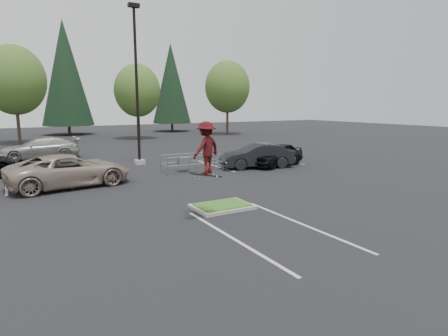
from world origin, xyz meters
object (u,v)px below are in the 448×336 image
decid_b (14,82)px  car_far_silver (40,148)px  light_pole (137,95)px  conif_c (171,84)px  car_l_tan (70,171)px  car_r_black (276,154)px  decid_c (137,92)px  car_r_charc (257,156)px  decid_d (227,89)px  cart_corral (186,161)px  skateboarder (206,148)px  conif_b (65,73)px

decid_b → car_far_silver: size_ratio=1.79×
light_pole → conif_c: (13.50, 27.50, 2.29)m
car_l_tan → car_r_black: car_l_tan is taller
decid_c → car_r_charc: 23.28m
decid_c → decid_d: (12.00, 0.50, 0.66)m
light_pole → cart_corral: bearing=-68.2°
car_far_silver → decid_c: bearing=137.7°
conif_c → skateboarder: bearing=-110.6°
decid_d → cart_corral: (-15.90, -22.32, -5.27)m
decid_b → cart_corral: bearing=-70.2°
decid_b → car_far_silver: 13.63m
conif_b → conif_c: size_ratio=1.16×
light_pole → car_r_black: (7.50, -5.00, -3.82)m
decid_b → decid_d: bearing=-0.5°
conif_b → light_pole: bearing=-89.0°
conif_b → car_r_black: (8.00, -33.50, -7.10)m
decid_c → car_r_charc: decid_c is taller
light_pole → car_r_charc: 8.69m
car_r_charc → car_far_silver: bearing=-120.0°
conif_c → car_r_black: 33.61m
car_l_tan → car_r_black: (12.50, 0.00, -0.05)m
decid_b → cart_corral: size_ratio=2.66×
cart_corral → car_far_silver: car_far_silver is taller
light_pole → decid_c: size_ratio=1.21×
light_pole → cart_corral: light_pole is taller
skateboarder → car_r_charc: size_ratio=0.42×
decid_d → car_far_silver: size_ratio=1.75×
conif_c → car_far_silver: bearing=-131.5°
light_pole → skateboarder: 13.27m
conif_c → cart_corral: conif_c is taller
light_pole → conif_c: bearing=63.9°
decid_d → car_far_silver: decid_d is taller
decid_b → decid_c: bearing=-3.3°
conif_c → car_l_tan: bearing=-119.6°
cart_corral → conif_b: bearing=95.7°
decid_b → skateboarder: bearing=-81.3°
light_pole → car_far_silver: size_ratio=1.88×
decid_c → skateboarder: 31.78m
light_pole → car_r_charc: (6.00, -5.00, -3.80)m
conif_b → car_l_tan: 34.53m
conif_b → car_r_black: bearing=-76.6°
cart_corral → car_r_black: 5.99m
car_l_tan → car_far_silver: bearing=-5.2°
car_r_black → decid_d: bearing=140.0°
skateboarder → car_far_silver: size_ratio=0.36×
skateboarder → cart_corral: bearing=-131.8°
decid_d → car_r_charc: bearing=-116.2°
skateboarder → car_r_charc: (7.70, 8.00, -1.74)m
decid_b → skateboarder: decid_b is taller
light_pole → cart_corral: (1.60, -3.99, -3.92)m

